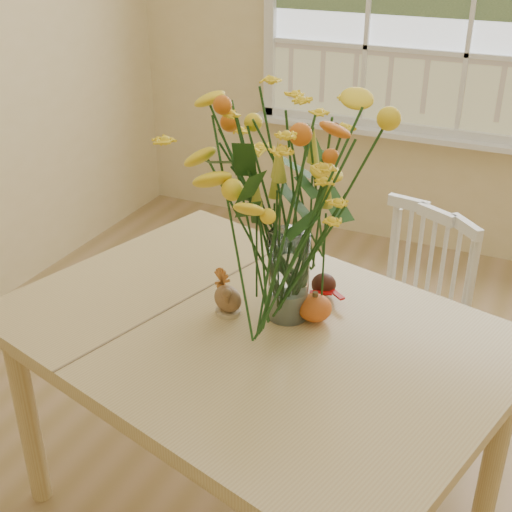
% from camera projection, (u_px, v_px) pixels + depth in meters
% --- Properties ---
extents(wall_back, '(4.00, 0.02, 2.70)m').
position_uv_depth(wall_back, '(473.00, 14.00, 3.54)').
color(wall_back, beige).
rests_on(wall_back, floor).
extents(dining_table, '(1.65, 1.36, 0.76)m').
position_uv_depth(dining_table, '(253.00, 352.00, 2.04)').
color(dining_table, tan).
rests_on(dining_table, floor).
extents(windsor_chair, '(0.54, 0.53, 0.88)m').
position_uv_depth(windsor_chair, '(409.00, 314.00, 2.56)').
color(windsor_chair, white).
rests_on(windsor_chair, floor).
extents(flower_vase, '(0.57, 0.57, 0.67)m').
position_uv_depth(flower_vase, '(291.00, 189.00, 1.86)').
color(flower_vase, white).
rests_on(flower_vase, dining_table).
extents(pumpkin, '(0.10, 0.10, 0.08)m').
position_uv_depth(pumpkin, '(315.00, 309.00, 2.00)').
color(pumpkin, '#C95217').
rests_on(pumpkin, dining_table).
extents(turkey_figurine, '(0.12, 0.11, 0.12)m').
position_uv_depth(turkey_figurine, '(228.00, 299.00, 2.03)').
color(turkey_figurine, '#CCB78C').
rests_on(turkey_figurine, dining_table).
extents(dark_gourd, '(0.13, 0.09, 0.07)m').
position_uv_depth(dark_gourd, '(324.00, 286.00, 2.13)').
color(dark_gourd, '#38160F').
rests_on(dark_gourd, dining_table).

